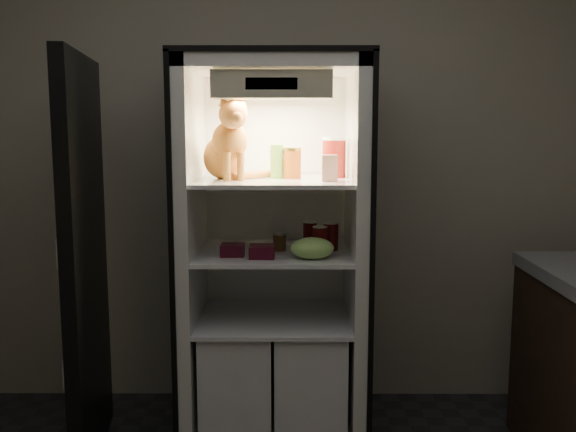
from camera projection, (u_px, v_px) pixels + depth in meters
name	position (u px, v px, depth m)	size (l,w,h in m)	color
room_shell	(260.00, 98.00, 1.71)	(3.60, 3.60, 3.60)	white
refrigerator	(274.00, 278.00, 3.19)	(0.90, 0.72, 1.88)	white
fridge_door	(86.00, 267.00, 2.88)	(0.19, 0.87, 1.85)	black
tabby_cat	(227.00, 147.00, 3.04)	(0.37, 0.40, 0.40)	#B25316
parmesan_shaker	(277.00, 161.00, 3.09)	(0.06, 0.06, 0.16)	green
mayo_tub	(280.00, 163.00, 3.17)	(0.10, 0.10, 0.13)	white
salsa_jar	(292.00, 163.00, 3.08)	(0.08, 0.08, 0.15)	#99220D
pepper_jar	(334.00, 157.00, 3.14)	(0.12, 0.12, 0.20)	#A32515
cream_carton	(329.00, 168.00, 2.93)	(0.07, 0.07, 0.12)	silver
soda_can_a	(310.00, 234.00, 3.21)	(0.07, 0.07, 0.13)	black
soda_can_b	(331.00, 236.00, 3.12)	(0.07, 0.07, 0.14)	black
soda_can_c	(320.00, 240.00, 3.03)	(0.07, 0.07, 0.13)	black
condiment_jar	(280.00, 241.00, 3.12)	(0.06, 0.06, 0.09)	brown
grape_bag	(312.00, 248.00, 2.92)	(0.20, 0.14, 0.10)	#8ECB5E
berry_box_left	(233.00, 250.00, 3.00)	(0.11, 0.11, 0.05)	#540E21
berry_box_right	(262.00, 251.00, 2.95)	(0.11, 0.11, 0.06)	#540E21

